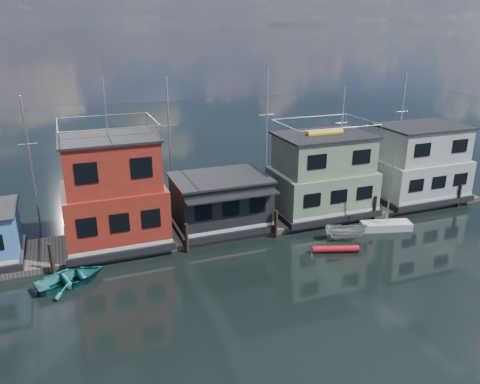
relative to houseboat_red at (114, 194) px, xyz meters
name	(u,v)px	position (x,y,z in m)	size (l,w,h in m)	color
ground	(295,309)	(8.50, -12.00, -4.10)	(160.00, 160.00, 0.00)	black
dock	(227,227)	(8.50, 0.00, -3.90)	(48.00, 5.00, 0.40)	#595147
houseboat_red	(114,194)	(0.00, 0.00, 0.00)	(7.40, 5.90, 11.86)	black
houseboat_dark	(220,202)	(8.00, -0.02, -1.69)	(7.40, 6.10, 4.06)	black
houseboat_green	(322,175)	(17.00, 0.00, -0.55)	(8.40, 5.90, 7.03)	black
houseboat_white	(418,164)	(27.00, 0.00, -0.57)	(8.40, 5.90, 6.66)	black
pilings	(235,230)	(8.17, -2.80, -3.00)	(42.28, 0.28, 2.20)	#2D2116
background_masts	(254,140)	(13.26, 6.00, 1.45)	(36.40, 0.16, 12.00)	silver
dinghy_teal	(71,278)	(-3.47, -4.53, -3.66)	(3.05, 4.27, 0.88)	teal
day_sailer	(386,225)	(20.37, -4.60, -3.72)	(4.13, 2.29, 6.20)	silver
motorboat	(346,232)	(16.32, -5.10, -3.48)	(1.21, 3.22, 1.25)	beige
red_kayak	(335,249)	(14.47, -6.63, -3.86)	(0.49, 0.49, 3.37)	red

